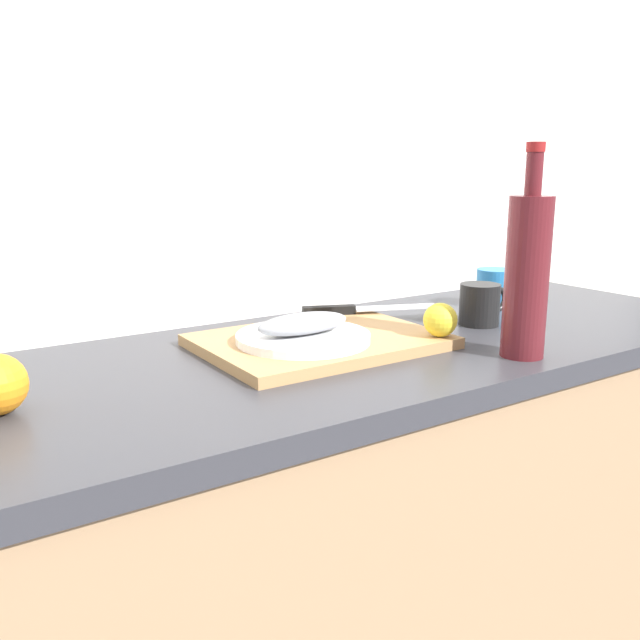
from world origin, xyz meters
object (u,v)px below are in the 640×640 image
(chef_knife, at_px, (354,309))
(coffee_mug_2, at_px, (495,288))
(lemon_0, at_px, (440,320))
(coffee_mug_1, at_px, (481,304))
(white_plate, at_px, (303,338))
(fish_fillet, at_px, (303,323))
(cutting_board, at_px, (320,341))
(wine_bottle, at_px, (527,273))

(chef_knife, height_order, coffee_mug_2, coffee_mug_2)
(lemon_0, distance_m, coffee_mug_1, 0.21)
(white_plate, distance_m, lemon_0, 0.25)
(coffee_mug_1, bearing_deg, chef_knife, 143.12)
(white_plate, height_order, fish_fillet, fish_fillet)
(white_plate, bearing_deg, cutting_board, 19.84)
(white_plate, height_order, lemon_0, lemon_0)
(fish_fillet, bearing_deg, white_plate, -90.00)
(coffee_mug_1, bearing_deg, lemon_0, -156.27)
(chef_knife, height_order, wine_bottle, wine_bottle)
(cutting_board, height_order, chef_knife, chef_knife)
(fish_fillet, xyz_separation_m, lemon_0, (0.23, -0.11, -0.00))
(cutting_board, relative_size, lemon_0, 6.82)
(white_plate, height_order, wine_bottle, wine_bottle)
(lemon_0, height_order, wine_bottle, wine_bottle)
(cutting_board, distance_m, chef_knife, 0.20)
(cutting_board, bearing_deg, wine_bottle, -43.34)
(white_plate, bearing_deg, coffee_mug_1, -2.74)
(cutting_board, distance_m, lemon_0, 0.22)
(fish_fillet, xyz_separation_m, wine_bottle, (0.30, -0.23, 0.09))
(lemon_0, bearing_deg, coffee_mug_1, 23.73)
(white_plate, xyz_separation_m, coffee_mug_2, (0.59, 0.09, 0.02))
(wine_bottle, height_order, coffee_mug_1, wine_bottle)
(coffee_mug_1, bearing_deg, fish_fillet, 177.26)
(white_plate, height_order, chef_knife, chef_knife)
(white_plate, distance_m, coffee_mug_2, 0.60)
(cutting_board, xyz_separation_m, coffee_mug_2, (0.54, 0.08, 0.03))
(chef_knife, xyz_separation_m, coffee_mug_2, (0.38, -0.04, 0.02))
(chef_knife, relative_size, lemon_0, 4.52)
(fish_fillet, relative_size, coffee_mug_2, 1.43)
(coffee_mug_1, bearing_deg, coffee_mug_2, 33.90)
(white_plate, xyz_separation_m, fish_fillet, (0.00, 0.00, 0.03))
(fish_fillet, relative_size, chef_knife, 0.64)
(cutting_board, relative_size, white_plate, 1.78)
(fish_fillet, bearing_deg, coffee_mug_2, 8.96)
(lemon_0, bearing_deg, wine_bottle, -57.02)
(coffee_mug_1, xyz_separation_m, coffee_mug_2, (0.17, 0.11, 0.00))
(cutting_board, xyz_separation_m, lemon_0, (0.18, -0.12, 0.04))
(wine_bottle, distance_m, coffee_mug_2, 0.44)
(cutting_board, relative_size, coffee_mug_2, 3.41)
(coffee_mug_2, bearing_deg, wine_bottle, -131.59)
(coffee_mug_1, bearing_deg, white_plate, 177.26)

